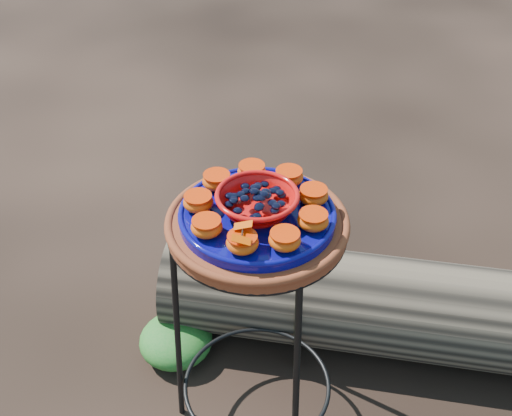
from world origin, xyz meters
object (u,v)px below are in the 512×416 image
Objects in this scene: plant_stand at (257,336)px; cobalt_plate at (257,216)px; red_bowl at (257,203)px; terracotta_saucer at (257,226)px; driftwood_log at (434,312)px.

cobalt_plate is at bearing 0.00° from plant_stand.
red_bowl is (0.00, 0.00, 0.43)m from plant_stand.
terracotta_saucer reaches higher than driftwood_log.
terracotta_saucer reaches higher than plant_stand.
terracotta_saucer is at bearing 0.00° from red_bowl.
red_bowl is at bearing -120.39° from driftwood_log.
driftwood_log is (0.31, 0.52, -0.62)m from red_bowl.
red_bowl is (0.00, 0.00, 0.04)m from cobalt_plate.
red_bowl is at bearing 0.00° from plant_stand.
cobalt_plate is at bearing 0.00° from terracotta_saucer.
terracotta_saucer is (0.00, 0.00, 0.37)m from plant_stand.
cobalt_plate is 0.21× the size of driftwood_log.
plant_stand reaches higher than driftwood_log.
driftwood_log is at bearing 59.61° from terracotta_saucer.
driftwood_log is (0.31, 0.52, -0.56)m from terracotta_saucer.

